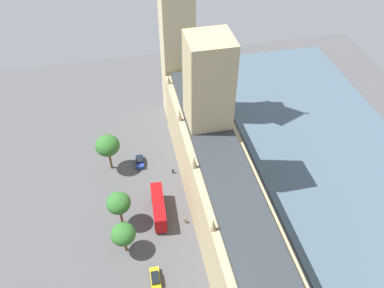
{
  "coord_description": "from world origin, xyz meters",
  "views": [
    {
      "loc": [
        14.58,
        50.21,
        69.32
      ],
      "look_at": [
        1.0,
        -13.0,
        9.41
      ],
      "focal_mm": 36.43,
      "sensor_mm": 36.0,
      "label": 1
    }
  ],
  "objects": [
    {
      "name": "plane_tree_corner",
      "position": [
        19.94,
        -18.69,
        7.41
      ],
      "size": [
        5.68,
        5.68,
        9.87
      ],
      "color": "brown",
      "rests_on": "ground"
    },
    {
      "name": "car_yellow_cab_midblock",
      "position": [
        13.67,
        13.04,
        0.89
      ],
      "size": [
        1.96,
        4.52,
        1.74
      ],
      "rotation": [
        0.0,
        0.0,
        3.12
      ],
      "color": "gold",
      "rests_on": "ground"
    },
    {
      "name": "parliament_building",
      "position": [
        -1.99,
        -2.05,
        10.16
      ],
      "size": [
        11.86,
        64.26,
        36.1
      ],
      "color": "tan",
      "rests_on": "ground"
    },
    {
      "name": "river_thames",
      "position": [
        -35.38,
        0.0,
        0.12
      ],
      "size": [
        40.86,
        127.46,
        0.25
      ],
      "primitive_type": "cube",
      "color": "#475B6B",
      "rests_on": "ground"
    },
    {
      "name": "clock_tower",
      "position": [
        -0.37,
        -37.15,
        32.69
      ],
      "size": [
        8.87,
        8.87,
        63.1
      ],
      "color": "#CCBA8E",
      "rests_on": "ground"
    },
    {
      "name": "pedestrian_kerbside",
      "position": [
        5.52,
        -13.83,
        0.69
      ],
      "size": [
        0.65,
        0.62,
        1.53
      ],
      "rotation": [
        0.0,
        0.0,
        0.9
      ],
      "color": "black",
      "rests_on": "ground"
    },
    {
      "name": "plane_tree_trailing",
      "position": [
        18.5,
        5.16,
        5.48
      ],
      "size": [
        4.87,
        4.87,
        7.6
      ],
      "color": "brown",
      "rests_on": "ground"
    },
    {
      "name": "car_blue_opposite_hall",
      "position": [
        13.01,
        -18.63,
        0.89
      ],
      "size": [
        2.15,
        4.37,
        1.74
      ],
      "rotation": [
        0.0,
        0.0,
        -0.05
      ],
      "color": "navy",
      "rests_on": "ground"
    },
    {
      "name": "double_decker_bus_leading",
      "position": [
        10.67,
        -2.17,
        2.63
      ],
      "size": [
        3.08,
        10.61,
        4.75
      ],
      "rotation": [
        0.0,
        0.0,
        -0.05
      ],
      "color": "#B20C0F",
      "rests_on": "ground"
    },
    {
      "name": "ground_plane",
      "position": [
        0.0,
        0.0,
        0.0
      ],
      "size": [
        141.63,
        141.63,
        0.0
      ],
      "primitive_type": "plane",
      "color": "#4C4C4F"
    },
    {
      "name": "plane_tree_by_river_gate",
      "position": [
        18.74,
        -1.7,
        6.64
      ],
      "size": [
        5.01,
        5.01,
        8.83
      ],
      "color": "brown",
      "rests_on": "ground"
    },
    {
      "name": "pedestrian_near_tower",
      "position": [
        5.53,
        1.08,
        0.74
      ],
      "size": [
        0.62,
        0.52,
        1.65
      ],
      "rotation": [
        0.0,
        0.0,
        1.72
      ],
      "color": "gray",
      "rests_on": "ground"
    }
  ]
}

